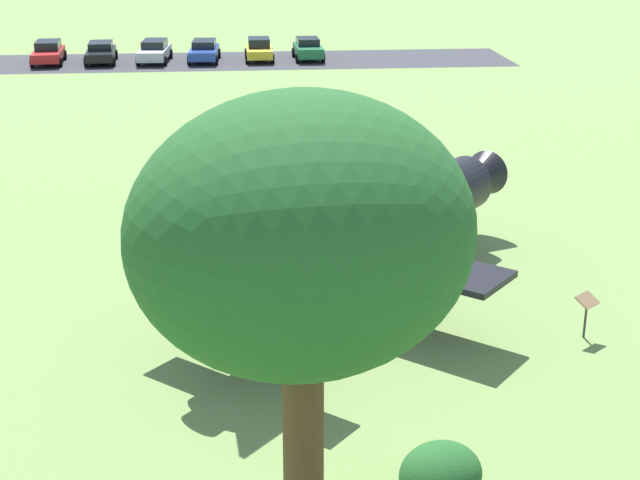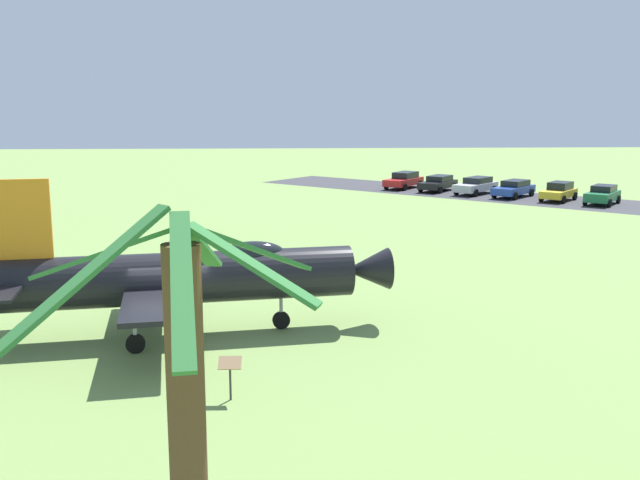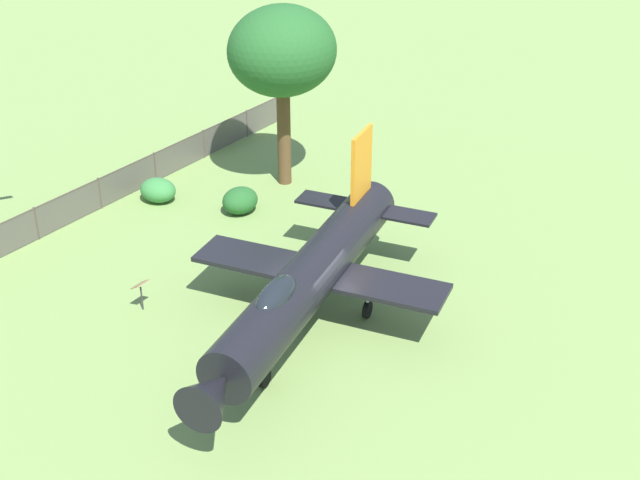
% 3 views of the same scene
% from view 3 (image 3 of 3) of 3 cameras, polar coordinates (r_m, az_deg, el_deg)
% --- Properties ---
extents(ground_plane, '(200.00, 200.00, 0.00)m').
position_cam_3_polar(ground_plane, '(29.08, -0.56, -5.67)').
color(ground_plane, '#75934C').
extents(display_jet, '(8.93, 13.99, 5.34)m').
position_cam_3_polar(display_jet, '(27.72, -0.89, -2.65)').
color(display_jet, black).
rests_on(display_jet, ground_plane).
extents(shade_tree, '(4.58, 4.92, 8.05)m').
position_cam_3_polar(shade_tree, '(37.24, -2.53, 12.38)').
color(shade_tree, brown).
rests_on(shade_tree, ground_plane).
extents(perimeter_fence, '(1.32, 30.48, 1.42)m').
position_cam_3_polar(perimeter_fence, '(36.73, -16.37, 2.14)').
color(perimeter_fence, '#4C4238').
rests_on(perimeter_fence, ground_plane).
extents(shrub_near_fence, '(1.65, 1.36, 1.03)m').
position_cam_3_polar(shrub_near_fence, '(37.95, -10.73, 3.28)').
color(shrub_near_fence, '#387F3D').
rests_on(shrub_near_fence, ground_plane).
extents(shrub_by_tree, '(1.42, 1.64, 1.09)m').
position_cam_3_polar(shrub_by_tree, '(36.44, -5.34, 2.64)').
color(shrub_by_tree, '#235B26').
rests_on(shrub_by_tree, ground_plane).
extents(info_plaque, '(0.41, 0.61, 1.14)m').
position_cam_3_polar(info_plaque, '(30.07, -11.85, -3.16)').
color(info_plaque, '#333333').
rests_on(info_plaque, ground_plane).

